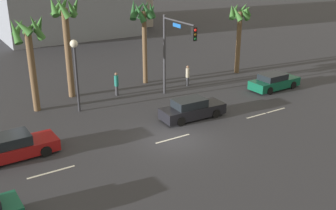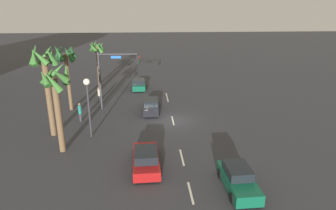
# 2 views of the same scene
# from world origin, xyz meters

# --- Properties ---
(ground_plane) EXTENTS (220.00, 220.00, 0.00)m
(ground_plane) POSITION_xyz_m (0.00, 0.00, 0.00)
(ground_plane) COLOR #333338
(lane_stripe_1) EXTENTS (2.29, 0.14, 0.01)m
(lane_stripe_1) POSITION_xyz_m (-12.29, 0.00, 0.01)
(lane_stripe_1) COLOR silver
(lane_stripe_1) RESTS_ON ground_plane
(lane_stripe_2) EXTENTS (2.56, 0.14, 0.01)m
(lane_stripe_2) POSITION_xyz_m (-7.75, 0.00, 0.01)
(lane_stripe_2) COLOR silver
(lane_stripe_2) RESTS_ON ground_plane
(lane_stripe_3) EXTENTS (2.48, 0.14, 0.01)m
(lane_stripe_3) POSITION_xyz_m (-0.07, 0.00, 0.01)
(lane_stripe_3) COLOR silver
(lane_stripe_3) RESTS_ON ground_plane
(lane_stripe_4) EXTENTS (1.82, 0.14, 0.01)m
(lane_stripe_4) POSITION_xyz_m (9.03, 0.00, 0.01)
(lane_stripe_4) COLOR silver
(lane_stripe_4) RESTS_ON ground_plane
(lane_stripe_5) EXTENTS (1.81, 0.14, 0.01)m
(lane_stripe_5) POSITION_xyz_m (7.06, 0.00, 0.01)
(lane_stripe_5) COLOR silver
(lane_stripe_5) RESTS_ON ground_plane
(car_0) EXTENTS (4.64, 1.94, 1.38)m
(car_0) POSITION_xyz_m (12.58, 3.69, 0.64)
(car_0) COLOR #0F5138
(car_0) RESTS_ON ground_plane
(car_1) EXTENTS (4.67, 2.04, 1.42)m
(car_1) POSITION_xyz_m (-8.98, 2.75, 0.65)
(car_1) COLOR maroon
(car_1) RESTS_ON ground_plane
(car_2) EXTENTS (4.28, 1.89, 1.46)m
(car_2) POSITION_xyz_m (-12.03, -3.06, 0.67)
(car_2) COLOR #0F5138
(car_2) RESTS_ON ground_plane
(car_3) EXTENTS (4.72, 1.90, 1.46)m
(car_3) POSITION_xyz_m (2.88, 2.12, 0.67)
(car_3) COLOR black
(car_3) RESTS_ON ground_plane
(traffic_signal) EXTENTS (0.43, 4.58, 6.46)m
(traffic_signal) POSITION_xyz_m (4.00, 6.22, 4.35)
(traffic_signal) COLOR #38383D
(traffic_signal) RESTS_ON ground_plane
(streetlamp) EXTENTS (0.56, 0.56, 5.31)m
(streetlamp) POSITION_xyz_m (-3.37, 7.61, 3.79)
(streetlamp) COLOR #2D2D33
(streetlamp) RESTS_ON ground_plane
(pedestrian_0) EXTENTS (0.43, 0.43, 1.82)m
(pedestrian_0) POSITION_xyz_m (6.84, 8.37, 0.98)
(pedestrian_0) COLOR #333338
(pedestrian_0) RESTS_ON ground_plane
(pedestrian_1) EXTENTS (0.48, 0.48, 1.93)m
(pedestrian_1) POSITION_xyz_m (0.48, 9.33, 1.03)
(pedestrian_1) COLOR #333338
(pedestrian_1) RESTS_ON ground_plane
(palm_tree_0) EXTENTS (2.43, 2.58, 8.16)m
(palm_tree_0) POSITION_xyz_m (-2.69, 11.13, 5.77)
(palm_tree_0) COLOR brown
(palm_tree_0) RESTS_ON ground_plane
(palm_tree_1) EXTENTS (2.47, 2.47, 7.37)m
(palm_tree_1) POSITION_xyz_m (4.10, 11.13, 5.67)
(palm_tree_1) COLOR brown
(palm_tree_1) RESTS_ON ground_plane
(palm_tree_2) EXTENTS (2.63, 2.42, 6.72)m
(palm_tree_2) POSITION_xyz_m (13.31, 9.29, 5.07)
(palm_tree_2) COLOR brown
(palm_tree_2) RESTS_ON ground_plane
(palm_tree_3) EXTENTS (2.50, 2.56, 7.19)m
(palm_tree_3) POSITION_xyz_m (-5.95, 9.36, 5.14)
(palm_tree_3) COLOR brown
(palm_tree_3) RESTS_ON ground_plane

